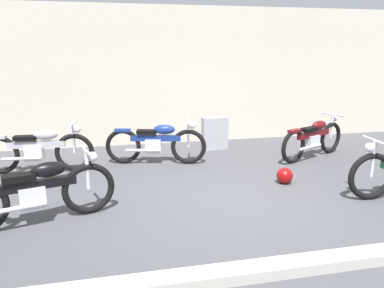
# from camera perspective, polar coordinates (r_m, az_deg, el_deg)

# --- Properties ---
(ground_plane) EXTENTS (40.00, 40.00, 0.00)m
(ground_plane) POSITION_cam_1_polar(r_m,az_deg,el_deg) (5.69, 6.94, -8.33)
(ground_plane) COLOR #47474C
(building_wall) EXTENTS (18.00, 0.30, 3.16)m
(building_wall) POSITION_cam_1_polar(r_m,az_deg,el_deg) (8.94, -0.80, 10.46)
(building_wall) COLOR beige
(building_wall) RESTS_ON ground_plane
(curb_strip) EXTENTS (18.00, 0.24, 0.12)m
(curb_strip) POSITION_cam_1_polar(r_m,az_deg,el_deg) (4.10, 16.17, -17.50)
(curb_strip) COLOR #B7B2A8
(curb_strip) RESTS_ON ground_plane
(stone_marker) EXTENTS (0.59, 0.25, 0.73)m
(stone_marker) POSITION_cam_1_polar(r_m,az_deg,el_deg) (8.29, 3.51, 1.63)
(stone_marker) COLOR #9E9EA3
(stone_marker) RESTS_ON ground_plane
(helmet) EXTENTS (0.27, 0.27, 0.27)m
(helmet) POSITION_cam_1_polar(r_m,az_deg,el_deg) (6.41, 14.09, -4.75)
(helmet) COLOR maroon
(helmet) RESTS_ON ground_plane
(motorcycle_black) EXTENTS (1.97, 0.79, 0.91)m
(motorcycle_black) POSITION_cam_1_polar(r_m,az_deg,el_deg) (5.12, -22.73, -6.76)
(motorcycle_black) COLOR black
(motorcycle_black) RESTS_ON ground_plane
(motorcycle_blue) EXTENTS (1.94, 0.69, 0.88)m
(motorcycle_blue) POSITION_cam_1_polar(r_m,az_deg,el_deg) (7.24, -5.48, 0.22)
(motorcycle_blue) COLOR black
(motorcycle_blue) RESTS_ON ground_plane
(motorcycle_silver) EXTENTS (2.02, 0.56, 0.91)m
(motorcycle_silver) POSITION_cam_1_polar(r_m,az_deg,el_deg) (7.24, -22.67, -0.77)
(motorcycle_silver) COLOR black
(motorcycle_silver) RESTS_ON ground_plane
(motorcycle_maroon) EXTENTS (1.79, 0.95, 0.87)m
(motorcycle_maroon) POSITION_cam_1_polar(r_m,az_deg,el_deg) (8.01, 18.25, 0.86)
(motorcycle_maroon) COLOR black
(motorcycle_maroon) RESTS_ON ground_plane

